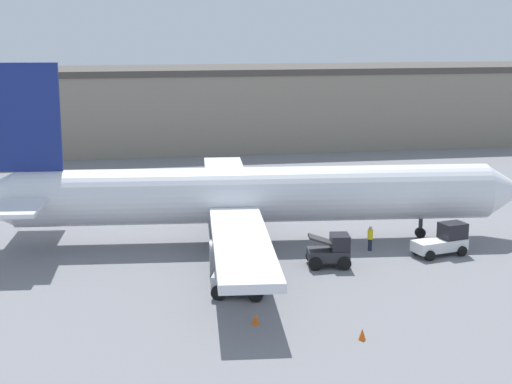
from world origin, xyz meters
TOP-DOWN VIEW (x-y plane):
  - ground_plane at (0.00, 0.00)m, footprint 400.00×400.00m
  - terminal_building at (4.58, 40.28)m, footprint 94.40×12.07m
  - airplane at (-1.02, 0.10)m, footprint 38.78×34.12m
  - ground_crew_worker at (6.92, -3.43)m, footprint 0.36×0.36m
  - baggage_tug at (-2.52, -10.35)m, footprint 3.30×2.77m
  - belt_loader_truck at (3.54, -6.14)m, footprint 2.78×2.18m
  - pushback_tug at (11.25, -5.11)m, footprint 3.75×2.37m
  - safety_cone_near at (1.96, -17.30)m, footprint 0.36×0.36m
  - safety_cone_far at (-2.63, -14.52)m, footprint 0.36×0.36m

SIDE VIEW (x-z plane):
  - ground_plane at x=0.00m, z-range 0.00..0.00m
  - safety_cone_near at x=1.96m, z-range 0.00..0.55m
  - safety_cone_far at x=-2.63m, z-range 0.00..0.55m
  - ground_crew_worker at x=6.92m, z-range 0.05..1.69m
  - pushback_tug at x=11.25m, z-range -0.08..1.95m
  - belt_loader_truck at x=3.54m, z-range -0.03..1.96m
  - baggage_tug at x=-2.52m, z-range -0.10..2.28m
  - airplane at x=-1.02m, z-range -2.83..9.24m
  - terminal_building at x=4.58m, z-range 0.01..9.38m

